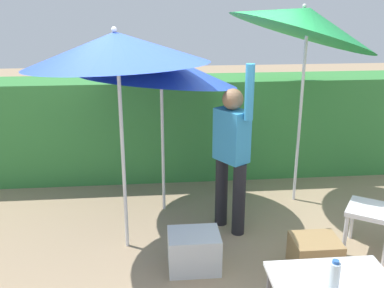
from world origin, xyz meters
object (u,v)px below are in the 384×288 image
at_px(person_vendor, 231,150).
at_px(chair_plastic, 379,208).
at_px(cooler_box, 194,251).
at_px(crate_cardboard, 315,254).
at_px(bottle_water, 334,278).
at_px(umbrella_orange, 116,49).
at_px(umbrella_rainbow, 306,21).
at_px(umbrella_yellow, 160,67).

height_order(person_vendor, chair_plastic, person_vendor).
bearing_deg(chair_plastic, cooler_box, -177.11).
relative_size(crate_cardboard, bottle_water, 1.85).
bearing_deg(umbrella_orange, umbrella_rainbow, 24.94).
xyz_separation_m(chair_plastic, crate_cardboard, (-0.70, -0.21, -0.35)).
bearing_deg(person_vendor, cooler_box, -122.85).
bearing_deg(umbrella_yellow, person_vendor, -37.94).
xyz_separation_m(umbrella_yellow, bottle_water, (0.98, -2.77, -0.87)).
xyz_separation_m(umbrella_orange, umbrella_yellow, (0.41, 0.84, -0.31)).
relative_size(umbrella_rainbow, person_vendor, 1.42).
distance_m(umbrella_orange, umbrella_yellow, 0.98).
height_order(umbrella_rainbow, umbrella_orange, umbrella_rainbow).
distance_m(umbrella_rainbow, person_vendor, 1.73).
height_order(umbrella_rainbow, chair_plastic, umbrella_rainbow).
distance_m(umbrella_orange, person_vendor, 1.61).
relative_size(chair_plastic, crate_cardboard, 2.01).
bearing_deg(bottle_water, umbrella_yellow, 109.49).
height_order(umbrella_rainbow, crate_cardboard, umbrella_rainbow).
height_order(umbrella_rainbow, umbrella_yellow, umbrella_rainbow).
distance_m(umbrella_yellow, bottle_water, 3.06).
xyz_separation_m(umbrella_orange, crate_cardboard, (1.82, -0.57, -1.89)).
xyz_separation_m(umbrella_yellow, cooler_box, (0.26, -1.30, -1.55)).
bearing_deg(umbrella_rainbow, cooler_box, -134.72).
bearing_deg(bottle_water, umbrella_orange, 125.70).
bearing_deg(bottle_water, person_vendor, 96.48).
bearing_deg(umbrella_orange, bottle_water, -54.30).
bearing_deg(umbrella_orange, cooler_box, -34.63).
relative_size(umbrella_yellow, chair_plastic, 2.32).
bearing_deg(chair_plastic, crate_cardboard, -163.54).
distance_m(umbrella_orange, bottle_water, 2.65).
height_order(person_vendor, crate_cardboard, person_vendor).
distance_m(person_vendor, chair_plastic, 1.58).
xyz_separation_m(umbrella_rainbow, umbrella_orange, (-2.08, -0.97, -0.17)).
bearing_deg(person_vendor, crate_cardboard, -51.01).
height_order(chair_plastic, bottle_water, bottle_water).
height_order(crate_cardboard, bottle_water, bottle_water).
bearing_deg(umbrella_yellow, crate_cardboard, -45.00).
bearing_deg(person_vendor, chair_plastic, -24.72).
distance_m(chair_plastic, crate_cardboard, 0.81).
height_order(umbrella_orange, crate_cardboard, umbrella_orange).
height_order(chair_plastic, cooler_box, chair_plastic).
bearing_deg(bottle_water, cooler_box, 116.12).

